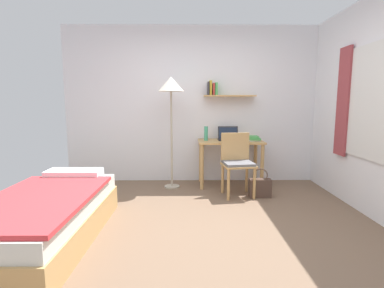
{
  "coord_description": "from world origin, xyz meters",
  "views": [
    {
      "loc": [
        -0.11,
        -2.95,
        1.34
      ],
      "look_at": [
        -0.08,
        0.51,
        0.85
      ],
      "focal_mm": 27.32,
      "sensor_mm": 36.0,
      "label": 1
    }
  ],
  "objects_px": {
    "desk": "(230,149)",
    "standing_lamp": "(171,90)",
    "desk_chair": "(237,161)",
    "bed": "(46,217)",
    "laptop": "(228,137)",
    "handbag": "(260,187)",
    "book_stack": "(254,139)",
    "water_bottle": "(206,133)"
  },
  "relations": [
    {
      "from": "standing_lamp",
      "to": "laptop",
      "type": "xyz_separation_m",
      "value": [
        0.91,
        0.2,
        -0.74
      ]
    },
    {
      "from": "desk_chair",
      "to": "book_stack",
      "type": "distance_m",
      "value": 0.63
    },
    {
      "from": "laptop",
      "to": "standing_lamp",
      "type": "bearing_deg",
      "value": -167.8
    },
    {
      "from": "standing_lamp",
      "to": "water_bottle",
      "type": "bearing_deg",
      "value": 13.06
    },
    {
      "from": "bed",
      "to": "book_stack",
      "type": "height_order",
      "value": "book_stack"
    },
    {
      "from": "laptop",
      "to": "handbag",
      "type": "relative_size",
      "value": 0.8
    },
    {
      "from": "desk",
      "to": "standing_lamp",
      "type": "distance_m",
      "value": 1.33
    },
    {
      "from": "desk",
      "to": "water_bottle",
      "type": "height_order",
      "value": "water_bottle"
    },
    {
      "from": "desk",
      "to": "book_stack",
      "type": "relative_size",
      "value": 4.18
    },
    {
      "from": "bed",
      "to": "desk",
      "type": "bearing_deg",
      "value": 43.34
    },
    {
      "from": "desk",
      "to": "bed",
      "type": "bearing_deg",
      "value": -136.66
    },
    {
      "from": "desk",
      "to": "desk_chair",
      "type": "distance_m",
      "value": 0.51
    },
    {
      "from": "desk_chair",
      "to": "standing_lamp",
      "type": "distance_m",
      "value": 1.46
    },
    {
      "from": "bed",
      "to": "water_bottle",
      "type": "height_order",
      "value": "water_bottle"
    },
    {
      "from": "desk",
      "to": "laptop",
      "type": "relative_size",
      "value": 3.07
    },
    {
      "from": "desk_chair",
      "to": "book_stack",
      "type": "relative_size",
      "value": 3.65
    },
    {
      "from": "handbag",
      "to": "desk",
      "type": "bearing_deg",
      "value": 119.22
    },
    {
      "from": "book_stack",
      "to": "handbag",
      "type": "distance_m",
      "value": 0.86
    },
    {
      "from": "desk",
      "to": "standing_lamp",
      "type": "xyz_separation_m",
      "value": [
        -0.94,
        -0.12,
        0.93
      ]
    },
    {
      "from": "water_bottle",
      "to": "handbag",
      "type": "bearing_deg",
      "value": -40.18
    },
    {
      "from": "water_bottle",
      "to": "handbag",
      "type": "xyz_separation_m",
      "value": [
        0.74,
        -0.63,
        -0.71
      ]
    },
    {
      "from": "desk",
      "to": "laptop",
      "type": "distance_m",
      "value": 0.21
    },
    {
      "from": "bed",
      "to": "water_bottle",
      "type": "xyz_separation_m",
      "value": [
        1.66,
        1.94,
        0.61
      ]
    },
    {
      "from": "laptop",
      "to": "water_bottle",
      "type": "relative_size",
      "value": 1.47
    },
    {
      "from": "laptop",
      "to": "book_stack",
      "type": "height_order",
      "value": "laptop"
    },
    {
      "from": "desk_chair",
      "to": "handbag",
      "type": "relative_size",
      "value": 2.15
    },
    {
      "from": "book_stack",
      "to": "bed",
      "type": "bearing_deg",
      "value": -142.01
    },
    {
      "from": "desk",
      "to": "water_bottle",
      "type": "xyz_separation_m",
      "value": [
        -0.39,
        0.0,
        0.25
      ]
    },
    {
      "from": "desk_chair",
      "to": "standing_lamp",
      "type": "xyz_separation_m",
      "value": [
        -0.97,
        0.38,
        1.02
      ]
    },
    {
      "from": "desk",
      "to": "standing_lamp",
      "type": "relative_size",
      "value": 0.59
    },
    {
      "from": "desk",
      "to": "water_bottle",
      "type": "relative_size",
      "value": 4.52
    },
    {
      "from": "desk_chair",
      "to": "laptop",
      "type": "distance_m",
      "value": 0.65
    },
    {
      "from": "desk_chair",
      "to": "handbag",
      "type": "xyz_separation_m",
      "value": [
        0.32,
        -0.12,
        -0.36
      ]
    },
    {
      "from": "standing_lamp",
      "to": "laptop",
      "type": "bearing_deg",
      "value": 12.2
    },
    {
      "from": "desk_chair",
      "to": "bed",
      "type": "bearing_deg",
      "value": -145.47
    },
    {
      "from": "desk",
      "to": "standing_lamp",
      "type": "bearing_deg",
      "value": -172.55
    },
    {
      "from": "standing_lamp",
      "to": "laptop",
      "type": "relative_size",
      "value": 5.17
    },
    {
      "from": "bed",
      "to": "handbag",
      "type": "distance_m",
      "value": 2.74
    },
    {
      "from": "bed",
      "to": "handbag",
      "type": "xyz_separation_m",
      "value": [
        2.4,
        1.32,
        -0.1
      ]
    },
    {
      "from": "desk_chair",
      "to": "laptop",
      "type": "bearing_deg",
      "value": 95.84
    },
    {
      "from": "bed",
      "to": "standing_lamp",
      "type": "distance_m",
      "value": 2.49
    },
    {
      "from": "laptop",
      "to": "water_bottle",
      "type": "xyz_separation_m",
      "value": [
        -0.37,
        -0.07,
        0.06
      ]
    }
  ]
}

